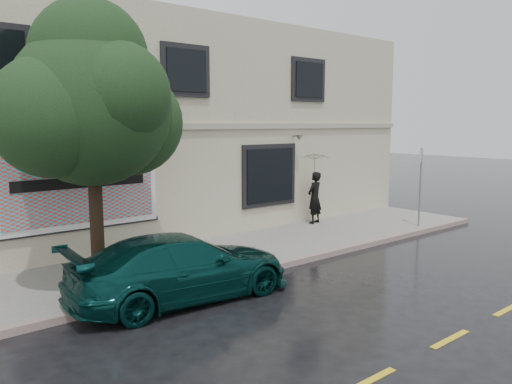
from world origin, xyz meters
TOP-DOWN VIEW (x-y plane):
  - ground at (0.00, 0.00)m, footprint 90.00×90.00m
  - sidewalk at (0.00, 3.25)m, footprint 20.00×3.50m
  - curb at (0.00, 1.50)m, footprint 20.00×0.18m
  - road_marking at (0.00, -3.50)m, footprint 19.00×0.12m
  - building at (0.00, 9.00)m, footprint 20.00×8.12m
  - billboard at (-3.20, 4.92)m, footprint 4.30×0.16m
  - car at (-2.52, 1.17)m, footprint 4.90×2.41m
  - pedestrian at (4.96, 4.52)m, footprint 0.75×0.58m
  - umbrella at (4.96, 4.52)m, footprint 1.37×1.37m
  - street_tree at (-3.61, 2.93)m, footprint 3.42×3.42m
  - fire_hydrant at (-1.82, 2.19)m, footprint 0.35×0.33m
  - sign_pole at (7.40, 1.87)m, footprint 0.32×0.12m

SIDE VIEW (x-z plane):
  - ground at x=0.00m, z-range 0.00..0.00m
  - road_marking at x=0.00m, z-range 0.00..0.01m
  - sidewalk at x=0.00m, z-range 0.00..0.15m
  - curb at x=0.00m, z-range -0.01..0.15m
  - fire_hydrant at x=-1.82m, z-range 0.14..0.99m
  - car at x=-2.52m, z-range 0.00..1.39m
  - pedestrian at x=4.96m, z-range 0.15..1.99m
  - sign_pole at x=7.40m, z-range 0.41..3.12m
  - billboard at x=-3.20m, z-range 0.95..3.15m
  - umbrella at x=4.96m, z-range 1.99..2.80m
  - building at x=0.00m, z-range 0.00..7.00m
  - street_tree at x=-3.61m, z-range 1.23..6.84m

